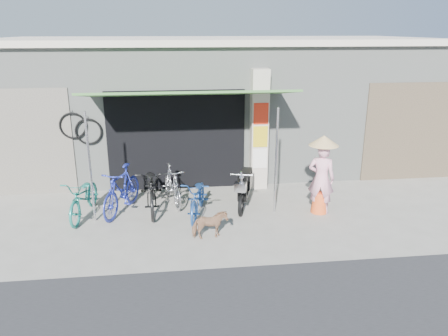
{
  "coord_description": "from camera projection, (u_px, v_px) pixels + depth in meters",
  "views": [
    {
      "loc": [
        -1.28,
        -8.03,
        3.91
      ],
      "look_at": [
        -0.2,
        1.0,
        1.0
      ],
      "focal_mm": 35.0,
      "sensor_mm": 36.0,
      "label": 1
    }
  ],
  "objects": [
    {
      "name": "bike_silver",
      "position": [
        172.0,
        185.0,
        10.13
      ],
      "size": [
        0.76,
        1.57,
        0.91
      ],
      "primitive_type": "imported",
      "rotation": [
        0.0,
        0.0,
        0.23
      ],
      "color": "#ACAAAF",
      "rests_on": "ground"
    },
    {
      "name": "bike_blue",
      "position": [
        122.0,
        190.0,
        9.6
      ],
      "size": [
        1.07,
        1.8,
        1.04
      ],
      "primitive_type": "imported",
      "rotation": [
        0.0,
        0.0,
        -0.36
      ],
      "color": "#202B97",
      "rests_on": "ground"
    },
    {
      "name": "shop_pillar",
      "position": [
        259.0,
        130.0,
        10.89
      ],
      "size": [
        0.42,
        0.44,
        3.0
      ],
      "color": "#B8AD9D",
      "rests_on": "ground"
    },
    {
      "name": "bike_teal",
      "position": [
        84.0,
        197.0,
        9.4
      ],
      "size": [
        0.83,
        1.77,
        0.9
      ],
      "primitive_type": "imported",
      "rotation": [
        0.0,
        0.0,
        -0.14
      ],
      "color": "#1B7D6E",
      "rests_on": "ground"
    },
    {
      "name": "bike_black",
      "position": [
        152.0,
        188.0,
        9.75
      ],
      "size": [
        0.78,
        1.99,
        1.03
      ],
      "primitive_type": "imported",
      "rotation": [
        0.0,
        0.0,
        0.05
      ],
      "color": "black",
      "rests_on": "ground"
    },
    {
      "name": "ground",
      "position": [
        239.0,
        229.0,
        8.93
      ],
      "size": [
        80.0,
        80.0,
        0.0
      ],
      "primitive_type": "plane",
      "color": "gray",
      "rests_on": "ground"
    },
    {
      "name": "neighbour_left",
      "position": [
        17.0,
        143.0,
        10.42
      ],
      "size": [
        2.6,
        0.06,
        2.6
      ],
      "primitive_type": "cube",
      "color": "#6B665B",
      "rests_on": "ground"
    },
    {
      "name": "neighbour_right",
      "position": [
        412.0,
        132.0,
        11.55
      ],
      "size": [
        2.6,
        0.06,
        2.6
      ],
      "primitive_type": "cube",
      "color": "brown",
      "rests_on": "ground"
    },
    {
      "name": "moped",
      "position": [
        245.0,
        187.0,
        10.02
      ],
      "size": [
        0.68,
        1.65,
        0.96
      ],
      "rotation": [
        0.0,
        0.0,
        -0.29
      ],
      "color": "black",
      "rests_on": "ground"
    },
    {
      "name": "street_dog",
      "position": [
        210.0,
        225.0,
        8.45
      ],
      "size": [
        0.72,
        0.41,
        0.57
      ],
      "primitive_type": "imported",
      "rotation": [
        0.0,
        0.0,
        1.72
      ],
      "color": "tan",
      "rests_on": "ground"
    },
    {
      "name": "bicycle_shop",
      "position": [
        214.0,
        101.0,
        13.19
      ],
      "size": [
        12.3,
        5.3,
        3.66
      ],
      "color": "gray",
      "rests_on": "ground"
    },
    {
      "name": "nun",
      "position": [
        321.0,
        175.0,
        9.49
      ],
      "size": [
        0.68,
        0.64,
        1.76
      ],
      "rotation": [
        0.0,
        0.0,
        2.71
      ],
      "color": "pink",
      "rests_on": "ground"
    },
    {
      "name": "bike_navy",
      "position": [
        198.0,
        197.0,
        9.43
      ],
      "size": [
        0.91,
        1.75,
        0.87
      ],
      "primitive_type": "imported",
      "rotation": [
        0.0,
        0.0,
        -0.21
      ],
      "color": "navy",
      "rests_on": "ground"
    },
    {
      "name": "awning",
      "position": [
        189.0,
        95.0,
        9.6
      ],
      "size": [
        4.6,
        1.88,
        2.72
      ],
      "color": "#37672E",
      "rests_on": "ground"
    }
  ]
}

